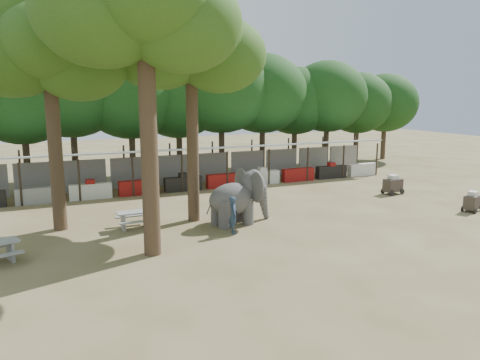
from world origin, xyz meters
name	(u,v)px	position (x,y,z in m)	size (l,w,h in m)	color
ground	(315,249)	(0.00, 0.00, 0.00)	(100.00, 100.00, 0.00)	brown
vendor_stalls	(199,169)	(0.00, 13.84, 1.18)	(28.00, 2.99, 2.80)	#AEB0B7
yard_tree_left	(44,42)	(-9.13, 7.19, 8.20)	(7.10, 6.90, 11.02)	#332316
yard_tree_center	(139,1)	(-6.13, 2.19, 9.21)	(7.10, 6.90, 12.04)	#332316
yard_tree_back	(187,38)	(-3.13, 6.19, 8.54)	(7.10, 6.90, 11.36)	#332316
backdrop_trees	(175,101)	(0.00, 19.00, 5.51)	(46.46, 5.95, 8.33)	#332316
elephant	(239,197)	(-1.21, 4.61, 1.26)	(3.34, 2.52, 2.51)	#413F3F
handler	(233,215)	(-2.10, 3.25, 0.82)	(0.59, 0.39, 1.64)	#26384C
picnic_table_far	(135,217)	(-5.90, 5.77, 0.52)	(1.59, 1.44, 0.79)	gray
cart_front	(472,201)	(10.80, 1.75, 0.52)	(1.27, 1.05, 1.06)	#312822
cart_back	(393,185)	(10.05, 6.80, 0.58)	(1.27, 0.89, 1.18)	#312822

